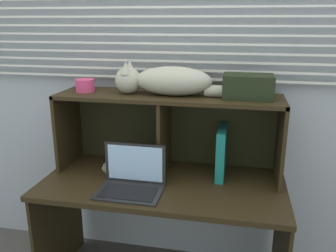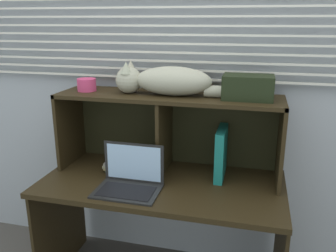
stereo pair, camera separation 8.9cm
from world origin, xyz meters
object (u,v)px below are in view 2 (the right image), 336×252
Objects in this scene: book_stack at (125,162)px; cat at (166,81)px; small_basket at (87,85)px; storage_box at (248,87)px; laptop at (130,180)px; binder_upright at (221,153)px.

cat is at bearing -0.29° from book_stack.
storage_box reaches higher than small_basket.
small_basket is 0.42× the size of storage_box.
laptop is 0.31m from book_stack.
cat reaches higher than binder_upright.
storage_box reaches higher than book_stack.
small_basket reaches higher than binder_upright.
laptop is 3.06× the size of small_basket.
small_basket is 0.95m from storage_box.
book_stack is (-0.14, 0.28, -0.02)m from laptop.
storage_box is at bearing 0.00° from binder_upright.
laptop is at bearing -37.84° from small_basket.
binder_upright is 2.62× the size of small_basket.
binder_upright is (0.33, -0.00, -0.40)m from cat.
storage_box reaches higher than laptop.
laptop reaches higher than book_stack.
cat is 0.59m from book_stack.
laptop is at bearing -64.43° from book_stack.
binder_upright is at bearing -0.00° from cat.
cat reaches higher than storage_box.
cat is 7.03× the size of small_basket.
book_stack is at bearing 115.57° from laptop.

